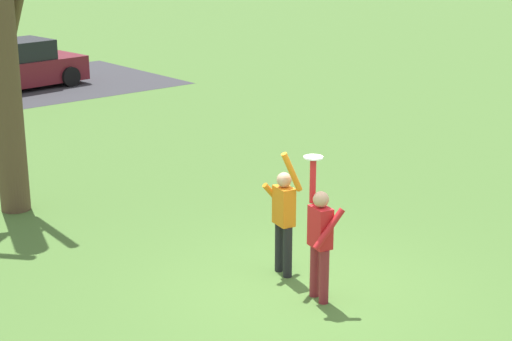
% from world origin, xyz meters
% --- Properties ---
extents(ground_plane, '(120.00, 120.00, 0.00)m').
position_xyz_m(ground_plane, '(0.00, 0.00, 0.00)').
color(ground_plane, '#4C7533').
extents(person_catcher, '(0.49, 0.58, 2.08)m').
position_xyz_m(person_catcher, '(-0.03, -0.40, 0.98)').
color(person_catcher, maroon).
rests_on(person_catcher, ground_plane).
extents(person_defender, '(0.52, 0.61, 2.04)m').
position_xyz_m(person_defender, '(0.19, 0.61, 0.98)').
color(person_defender, black).
rests_on(person_defender, ground_plane).
extents(frisbee_disc, '(0.28, 0.28, 0.02)m').
position_xyz_m(frisbee_disc, '(0.02, -0.18, 2.09)').
color(frisbee_disc, white).
rests_on(frisbee_disc, person_catcher).
extents(parked_car_maroon, '(4.25, 2.33, 1.59)m').
position_xyz_m(parked_car_maroon, '(3.80, 17.42, 0.73)').
color(parked_car_maroon, maroon).
rests_on(parked_car_maroon, ground_plane).
extents(bare_tree_tall, '(1.85, 1.88, 5.93)m').
position_xyz_m(bare_tree_tall, '(-1.67, 6.20, 2.96)').
color(bare_tree_tall, brown).
rests_on(bare_tree_tall, ground_plane).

